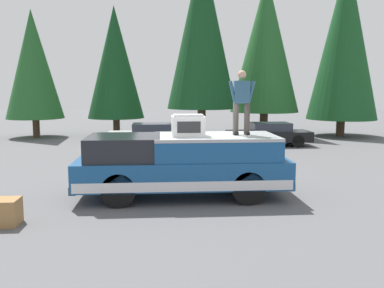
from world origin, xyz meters
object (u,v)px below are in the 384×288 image
Objects in this scene: compressor_unit at (188,125)px; wooden_crate at (6,212)px; pickup_truck at (182,164)px; parked_car_black at (269,134)px; person_on_truck_bed at (242,101)px; parked_car_white at (151,135)px.

compressor_unit is 4.71m from wooden_crate.
pickup_truck is at bearing -62.41° from wooden_crate.
parked_car_black is at bearing -25.97° from compressor_unit.
person_on_truck_bed is at bearing -89.15° from pickup_truck.
parked_car_black is 7.32× the size of wooden_crate.
pickup_truck is 4.40m from wooden_crate.
wooden_crate is (-11.54, 8.72, -0.30)m from parked_car_black.
parked_car_white is at bearing 15.38° from person_on_truck_bed.
person_on_truck_bed is 0.41× the size of parked_car_white.
compressor_unit reaches higher than wooden_crate.
person_on_truck_bed is 10.24m from parked_car_black.
parked_car_black is 14.47m from wooden_crate.
pickup_truck is 9.89× the size of wooden_crate.
pickup_truck reaches higher than parked_car_white.
person_on_truck_bed is at bearing -164.62° from parked_car_white.
person_on_truck_bed reaches higher than compressor_unit.
pickup_truck is 1.35× the size of parked_car_black.
parked_car_black is (9.52, -4.86, -0.29)m from pickup_truck.
parked_car_black is (9.50, -3.29, -1.97)m from person_on_truck_bed.
compressor_unit is (-0.17, -0.14, 1.05)m from pickup_truck.
pickup_truck is at bearing 39.21° from compressor_unit.
person_on_truck_bed reaches higher than wooden_crate.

